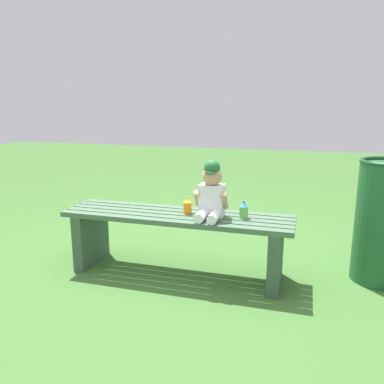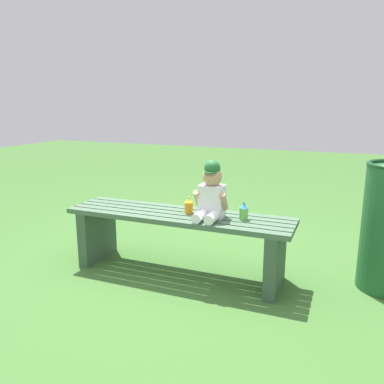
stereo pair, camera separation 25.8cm
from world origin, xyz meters
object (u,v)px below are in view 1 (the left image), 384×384
(sippy_cup_right, at_px, (244,210))
(trash_bin, at_px, (384,221))
(child_figure, at_px, (211,193))
(park_bench, at_px, (177,233))
(sippy_cup_left, at_px, (188,206))

(sippy_cup_right, bearing_deg, trash_bin, 16.68)
(child_figure, relative_size, trash_bin, 0.46)
(park_bench, bearing_deg, sippy_cup_right, 2.77)
(sippy_cup_left, relative_size, trash_bin, 0.14)
(park_bench, bearing_deg, sippy_cup_left, 17.37)
(park_bench, distance_m, sippy_cup_left, 0.22)
(child_figure, height_order, sippy_cup_left, child_figure)
(trash_bin, bearing_deg, sippy_cup_left, -168.19)
(park_bench, relative_size, child_figure, 4.14)
(park_bench, bearing_deg, child_figure, -3.21)
(park_bench, height_order, trash_bin, trash_bin)
(sippy_cup_right, bearing_deg, child_figure, -170.35)
(sippy_cup_left, xyz_separation_m, sippy_cup_right, (0.41, 0.00, 0.00))
(sippy_cup_left, height_order, trash_bin, trash_bin)
(sippy_cup_left, bearing_deg, park_bench, -162.63)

